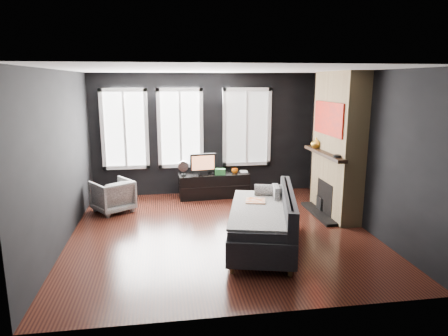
{
  "coord_description": "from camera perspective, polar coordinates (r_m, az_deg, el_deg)",
  "views": [
    {
      "loc": [
        -0.91,
        -6.38,
        2.53
      ],
      "look_at": [
        0.1,
        0.3,
        1.05
      ],
      "focal_mm": 32.0,
      "sensor_mm": 36.0,
      "label": 1
    }
  ],
  "objects": [
    {
      "name": "floor",
      "position": [
        6.92,
        -0.45,
        -9.08
      ],
      "size": [
        5.0,
        5.0,
        0.0
      ],
      "primitive_type": "plane",
      "color": "black",
      "rests_on": "ground"
    },
    {
      "name": "ceiling",
      "position": [
        6.44,
        -0.49,
        13.87
      ],
      "size": [
        5.0,
        5.0,
        0.0
      ],
      "primitive_type": "plane",
      "color": "white",
      "rests_on": "ground"
    },
    {
      "name": "wall_back",
      "position": [
        9.0,
        -2.74,
        4.82
      ],
      "size": [
        5.0,
        0.02,
        2.7
      ],
      "primitive_type": "cube",
      "color": "black",
      "rests_on": "ground"
    },
    {
      "name": "wall_left",
      "position": [
        6.68,
        -22.23,
        1.25
      ],
      "size": [
        0.02,
        5.0,
        2.7
      ],
      "primitive_type": "cube",
      "color": "black",
      "rests_on": "ground"
    },
    {
      "name": "wall_right",
      "position": [
        7.33,
        19.28,
        2.4
      ],
      "size": [
        0.02,
        5.0,
        2.7
      ],
      "primitive_type": "cube",
      "color": "black",
      "rests_on": "ground"
    },
    {
      "name": "windows",
      "position": [
        8.85,
        -5.74,
        11.34
      ],
      "size": [
        4.0,
        0.16,
        1.76
      ],
      "primitive_type": null,
      "color": "white",
      "rests_on": "wall_back"
    },
    {
      "name": "fireplace",
      "position": [
        7.77,
        15.94,
        3.15
      ],
      "size": [
        0.7,
        1.62,
        2.7
      ],
      "primitive_type": null,
      "color": "#93724C",
      "rests_on": "floor"
    },
    {
      "name": "sofa",
      "position": [
        6.23,
        5.41,
        -7.21
      ],
      "size": [
        1.52,
        2.28,
        0.9
      ],
      "primitive_type": null,
      "rotation": [
        0.0,
        0.0,
        -0.24
      ],
      "color": "#272629",
      "rests_on": "floor"
    },
    {
      "name": "stripe_pillow",
      "position": [
        6.72,
        7.42,
        -4.02
      ],
      "size": [
        0.14,
        0.37,
        0.36
      ],
      "primitive_type": "cube",
      "rotation": [
        0.0,
        0.0,
        -0.16
      ],
      "color": "gray",
      "rests_on": "sofa"
    },
    {
      "name": "armchair",
      "position": [
        8.14,
        -15.64,
        -3.62
      ],
      "size": [
        0.92,
        0.91,
        0.7
      ],
      "primitive_type": "imported",
      "rotation": [
        0.0,
        0.0,
        -2.54
      ],
      "color": "silver",
      "rests_on": "floor"
    },
    {
      "name": "media_console",
      "position": [
        8.84,
        -1.47,
        -2.49
      ],
      "size": [
        1.56,
        0.57,
        0.53
      ],
      "primitive_type": null,
      "rotation": [
        0.0,
        0.0,
        0.06
      ],
      "color": "black",
      "rests_on": "floor"
    },
    {
      "name": "monitor",
      "position": [
        8.68,
        -3.04,
        0.78
      ],
      "size": [
        0.59,
        0.21,
        0.52
      ],
      "primitive_type": null,
      "rotation": [
        0.0,
        0.0,
        0.16
      ],
      "color": "black",
      "rests_on": "media_console"
    },
    {
      "name": "desk_fan",
      "position": [
        8.63,
        -5.84,
        0.01
      ],
      "size": [
        0.24,
        0.24,
        0.33
      ],
      "primitive_type": null,
      "rotation": [
        0.0,
        0.0,
        0.06
      ],
      "color": "#999999",
      "rests_on": "media_console"
    },
    {
      "name": "mug",
      "position": [
        8.81,
        1.54,
        -0.31
      ],
      "size": [
        0.15,
        0.12,
        0.14
      ],
      "primitive_type": "imported",
      "rotation": [
        0.0,
        0.0,
        -0.11
      ],
      "color": "#D45D04",
      "rests_on": "media_console"
    },
    {
      "name": "book",
      "position": [
        8.91,
        2.3,
        0.14
      ],
      "size": [
        0.17,
        0.03,
        0.23
      ],
      "primitive_type": "imported",
      "rotation": [
        0.0,
        0.0,
        -0.07
      ],
      "color": "gray",
      "rests_on": "media_console"
    },
    {
      "name": "storage_box",
      "position": [
        8.71,
        -0.56,
        -0.5
      ],
      "size": [
        0.24,
        0.18,
        0.12
      ],
      "primitive_type": "cube",
      "rotation": [
        0.0,
        0.0,
        -0.18
      ],
      "color": "#297735",
      "rests_on": "media_console"
    },
    {
      "name": "mantel_vase",
      "position": [
        8.08,
        13.0,
        3.52
      ],
      "size": [
        0.22,
        0.23,
        0.2
      ],
      "primitive_type": "imported",
      "rotation": [
        0.0,
        0.0,
        0.11
      ],
      "color": "orange",
      "rests_on": "fireplace"
    },
    {
      "name": "mantel_clock",
      "position": [
        7.19,
        15.87,
        1.65
      ],
      "size": [
        0.13,
        0.13,
        0.04
      ],
      "primitive_type": "cylinder",
      "rotation": [
        0.0,
        0.0,
        -0.03
      ],
      "color": "black",
      "rests_on": "fireplace"
    }
  ]
}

